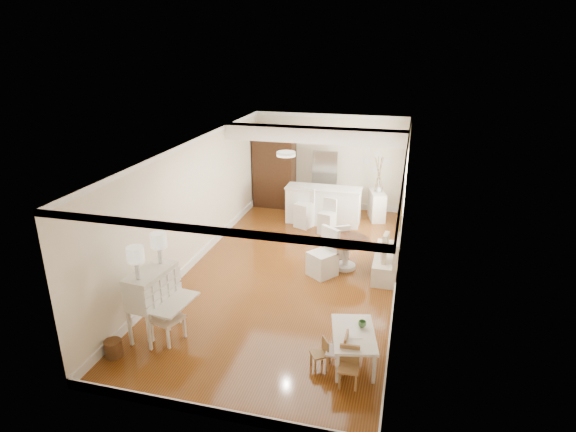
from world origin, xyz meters
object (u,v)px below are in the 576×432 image
at_px(slip_chair_near, 323,253).
at_px(bar_stool_left, 304,208).
at_px(gustavian_armchair, 167,317).
at_px(kids_chair_a, 319,354).
at_px(bar_stool_right, 327,217).
at_px(sideboard, 377,205).
at_px(wicker_basket, 113,348).
at_px(slip_chair_far, 339,240).
at_px(kids_chair_b, 337,351).
at_px(fridge, 337,182).
at_px(kids_chair_c, 349,367).
at_px(kids_table, 353,347).
at_px(dining_table, 345,254).
at_px(pantry_cabinet, 274,169).
at_px(secretary_bureau, 154,303).
at_px(breakfast_counter, 323,205).

distance_m(slip_chair_near, bar_stool_left, 2.88).
distance_m(gustavian_armchair, kids_chair_a, 2.63).
height_order(bar_stool_right, sideboard, bar_stool_right).
distance_m(gustavian_armchair, bar_stool_right, 5.63).
bearing_deg(wicker_basket, slip_chair_near, 53.24).
relative_size(kids_chair_a, sideboard, 0.59).
bearing_deg(sideboard, wicker_basket, -130.30).
distance_m(wicker_basket, sideboard, 8.25).
bearing_deg(slip_chair_far, kids_chair_a, 64.65).
relative_size(kids_chair_b, fridge, 0.36).
distance_m(kids_chair_c, slip_chair_near, 3.53).
distance_m(kids_chair_a, slip_chair_near, 3.14).
xyz_separation_m(slip_chair_near, bar_stool_left, (-1.01, 2.69, 0.00)).
height_order(kids_table, sideboard, sideboard).
bearing_deg(sideboard, bar_stool_left, -163.90).
height_order(dining_table, pantry_cabinet, pantry_cabinet).
relative_size(kids_chair_b, dining_table, 0.63).
bearing_deg(slip_chair_far, kids_chair_c, 70.62).
xyz_separation_m(gustavian_armchair, bar_stool_left, (1.07, 5.69, 0.10)).
bearing_deg(secretary_bureau, bar_stool_right, 75.18).
relative_size(wicker_basket, slip_chair_far, 0.34).
xyz_separation_m(kids_chair_c, fridge, (-1.40, 7.52, 0.59)).
distance_m(kids_chair_b, slip_chair_near, 3.16).
bearing_deg(gustavian_armchair, fridge, 3.92).
xyz_separation_m(breakfast_counter, bar_stool_right, (0.24, -0.74, -0.05)).
bearing_deg(bar_stool_left, wicker_basket, -83.60).
relative_size(breakfast_counter, bar_stool_left, 1.94).
bearing_deg(kids_chair_c, fridge, 96.61).
xyz_separation_m(gustavian_armchair, kids_chair_a, (2.62, -0.08, -0.18)).
height_order(kids_chair_b, kids_chair_c, kids_chair_b).
xyz_separation_m(secretary_bureau, wicker_basket, (-0.35, -0.75, -0.47)).
height_order(wicker_basket, kids_chair_c, kids_chair_c).
relative_size(kids_chair_a, bar_stool_left, 0.47).
height_order(kids_table, kids_chair_b, kids_chair_b).
relative_size(dining_table, bar_stool_right, 1.11).
xyz_separation_m(bar_stool_left, fridge, (0.64, 1.46, 0.37)).
distance_m(kids_chair_a, slip_chair_far, 4.16).
relative_size(secretary_bureau, kids_chair_a, 2.47).
xyz_separation_m(gustavian_armchair, slip_chair_far, (2.27, 4.05, -0.01)).
height_order(dining_table, breakfast_counter, breakfast_counter).
height_order(secretary_bureau, dining_table, secretary_bureau).
xyz_separation_m(wicker_basket, kids_chair_a, (3.26, 0.56, 0.11)).
bearing_deg(kids_table, wicker_basket, -167.65).
relative_size(bar_stool_left, pantry_cabinet, 0.46).
height_order(gustavian_armchair, wicker_basket, gustavian_armchair).
relative_size(kids_table, bar_stool_right, 1.16).
distance_m(kids_chair_b, bar_stool_left, 6.02).
bearing_deg(fridge, slip_chair_near, -84.90).
distance_m(slip_chair_near, fridge, 4.18).
relative_size(kids_table, dining_table, 1.05).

